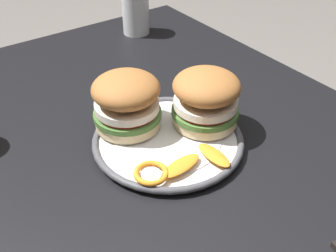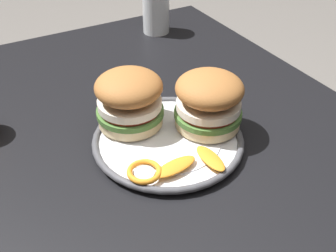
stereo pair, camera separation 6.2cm
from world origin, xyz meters
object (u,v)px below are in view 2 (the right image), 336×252
object	(u,v)px
dinner_plate	(168,140)
sandwich_half_left	(129,98)
dining_table	(160,203)
sandwich_half_right	(209,100)
drinking_glass	(156,12)

from	to	relation	value
dinner_plate	sandwich_half_left	xyz separation A→B (m)	(-0.07, -0.04, 0.06)
dining_table	sandwich_half_left	size ratio (longest dim) A/B	7.11
sandwich_half_right	sandwich_half_left	bearing A→B (deg)	-121.70
dining_table	drinking_glass	distance (m)	0.54
dining_table	drinking_glass	bearing A→B (deg)	152.52
sandwich_half_right	drinking_glass	distance (m)	0.46
dining_table	dinner_plate	xyz separation A→B (m)	(-0.02, 0.03, 0.12)
sandwich_half_right	dinner_plate	bearing A→B (deg)	-91.81
sandwich_half_left	dining_table	bearing A→B (deg)	4.87
drinking_glass	dinner_plate	bearing A→B (deg)	-25.56
dinner_plate	sandwich_half_right	distance (m)	0.10
drinking_glass	dining_table	bearing A→B (deg)	-27.48
dinner_plate	sandwich_half_left	size ratio (longest dim) A/B	1.62
sandwich_half_right	drinking_glass	bearing A→B (deg)	163.61
dining_table	sandwich_half_left	bearing A→B (deg)	-175.13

